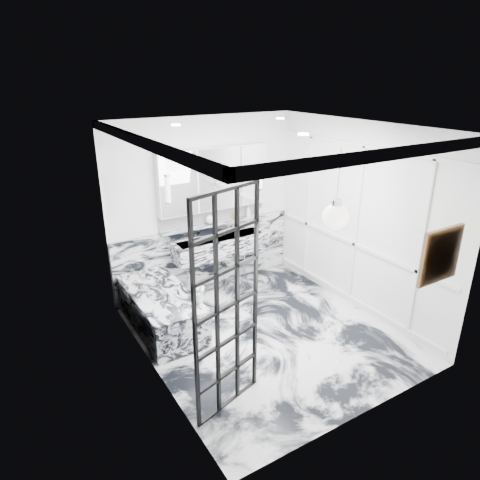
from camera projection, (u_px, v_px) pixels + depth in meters
floor at (265, 332)px, 5.97m from camera, size 3.60×3.60×0.00m
ceiling at (271, 127)px, 4.96m from camera, size 3.60×3.60×0.00m
wall_back at (204, 205)px, 6.90m from camera, size 3.60×0.00×3.60m
wall_front at (376, 298)px, 4.03m from camera, size 3.60×0.00×3.60m
wall_left at (148, 266)px, 4.69m from camera, size 0.00×3.60×3.60m
wall_right at (358, 219)px, 6.24m from camera, size 0.00×3.60×3.60m
marble_clad_back at (207, 255)px, 7.20m from camera, size 3.18×0.05×1.05m
marble_clad_left at (149, 271)px, 4.72m from camera, size 0.02×3.56×2.68m
panel_molding at (356, 225)px, 6.26m from camera, size 0.03×3.40×2.30m
soap_bottle_a at (248, 211)px, 7.28m from camera, size 0.09×0.09×0.19m
soap_bottle_b at (258, 210)px, 7.39m from camera, size 0.09×0.09×0.18m
soap_bottle_c at (259, 210)px, 7.40m from camera, size 0.14×0.14×0.15m
face_pot at (210, 219)px, 6.93m from camera, size 0.14×0.14×0.14m
amber_bottle at (234, 216)px, 7.16m from camera, size 0.04×0.04×0.10m
flower_vase at (200, 298)px, 5.64m from camera, size 0.08×0.08×0.12m
crittall_door at (227, 307)px, 4.26m from camera, size 0.85×0.30×2.41m
artwork at (441, 255)px, 4.45m from camera, size 0.50×0.05×0.50m
pendant_light at (335, 217)px, 4.10m from camera, size 0.25×0.25×0.25m
trough_sink at (220, 246)px, 7.02m from camera, size 1.60×0.45×0.30m
ledge at (215, 224)px, 7.03m from camera, size 1.90×0.14×0.04m
subway_tile at (213, 215)px, 7.03m from camera, size 1.90×0.03×0.23m
mirror_cabinet at (214, 179)px, 6.76m from camera, size 1.90×0.16×1.00m
sconce_left at (168, 189)px, 6.30m from camera, size 0.07×0.07×0.40m
sconce_right at (260, 176)px, 7.09m from camera, size 0.07×0.07×0.40m
bathtub at (161, 309)px, 6.02m from camera, size 0.75×1.65×0.55m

